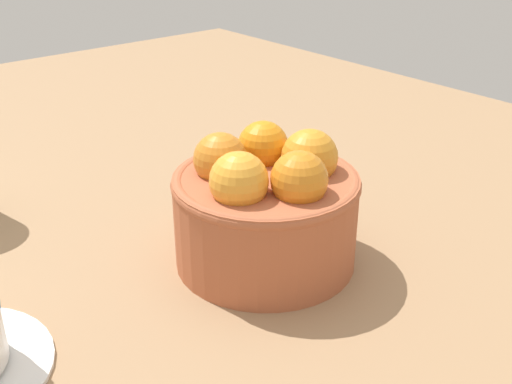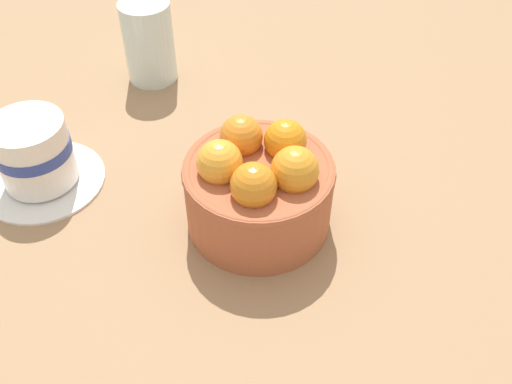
{
  "view_description": "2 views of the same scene",
  "coord_description": "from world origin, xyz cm",
  "views": [
    {
      "loc": [
        -30.8,
        26.85,
        25.73
      ],
      "look_at": [
        -1.75,
        2.41,
        7.19
      ],
      "focal_mm": 43.78,
      "sensor_mm": 36.0,
      "label": 1
    },
    {
      "loc": [
        -37.97,
        -4.72,
        41.5
      ],
      "look_at": [
        -1.43,
        0.05,
        5.26
      ],
      "focal_mm": 40.91,
      "sensor_mm": 36.0,
      "label": 2
    }
  ],
  "objects": [
    {
      "name": "ground_plane",
      "position": [
        0.0,
        0.0,
        -1.82
      ],
      "size": [
        145.34,
        100.67,
        3.64
      ],
      "primitive_type": "cube",
      "color": "#997551"
    },
    {
      "name": "terracotta_bowl",
      "position": [
        -0.02,
        -0.01,
        4.65
      ],
      "size": [
        13.8,
        13.8,
        10.11
      ],
      "color": "#AD5938",
      "rests_on": "ground_plane"
    }
  ]
}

